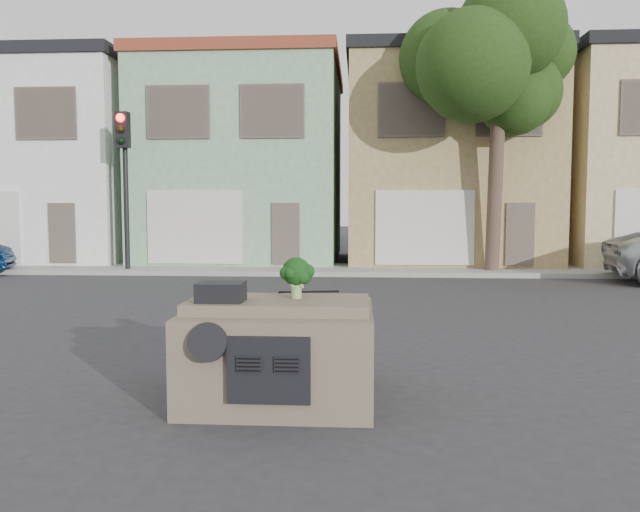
# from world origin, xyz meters

# --- Properties ---
(ground_plane) EXTENTS (120.00, 120.00, 0.00)m
(ground_plane) POSITION_xyz_m (0.00, 0.00, 0.00)
(ground_plane) COLOR #303033
(ground_plane) RESTS_ON ground
(sidewalk) EXTENTS (40.00, 3.00, 0.15)m
(sidewalk) POSITION_xyz_m (0.00, 10.50, 0.07)
(sidewalk) COLOR gray
(sidewalk) RESTS_ON ground
(townhouse_white) EXTENTS (7.20, 8.20, 7.55)m
(townhouse_white) POSITION_xyz_m (-11.00, 14.50, 3.77)
(townhouse_white) COLOR white
(townhouse_white) RESTS_ON ground
(townhouse_mint) EXTENTS (7.20, 8.20, 7.55)m
(townhouse_mint) POSITION_xyz_m (-3.50, 14.50, 3.77)
(townhouse_mint) COLOR #83AF86
(townhouse_mint) RESTS_ON ground
(townhouse_tan) EXTENTS (7.20, 8.20, 7.55)m
(townhouse_tan) POSITION_xyz_m (4.00, 14.50, 3.77)
(townhouse_tan) COLOR #A38B57
(townhouse_tan) RESTS_ON ground
(traffic_signal) EXTENTS (0.40, 0.40, 5.10)m
(traffic_signal) POSITION_xyz_m (-6.50, 9.50, 2.55)
(traffic_signal) COLOR black
(traffic_signal) RESTS_ON ground
(tree_near) EXTENTS (4.40, 4.00, 8.50)m
(tree_near) POSITION_xyz_m (5.00, 9.80, 4.25)
(tree_near) COLOR #203B12
(tree_near) RESTS_ON ground
(car_dashboard) EXTENTS (2.00, 1.80, 1.12)m
(car_dashboard) POSITION_xyz_m (0.00, -3.00, 0.56)
(car_dashboard) COLOR #695C49
(car_dashboard) RESTS_ON ground
(instrument_hump) EXTENTS (0.48, 0.38, 0.20)m
(instrument_hump) POSITION_xyz_m (-0.58, -3.35, 1.22)
(instrument_hump) COLOR black
(instrument_hump) RESTS_ON car_dashboard
(wiper_arm) EXTENTS (0.69, 0.15, 0.02)m
(wiper_arm) POSITION_xyz_m (0.28, -2.62, 1.13)
(wiper_arm) COLOR black
(wiper_arm) RESTS_ON car_dashboard
(broccoli) EXTENTS (0.46, 0.46, 0.45)m
(broccoli) POSITION_xyz_m (0.18, -3.07, 1.35)
(broccoli) COLOR black
(broccoli) RESTS_ON car_dashboard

